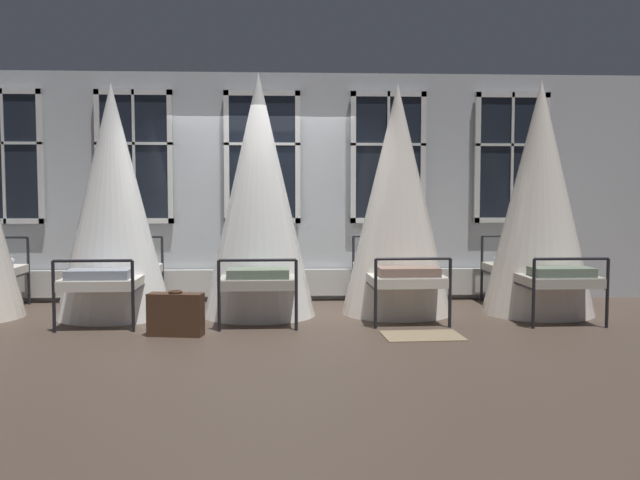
{
  "coord_description": "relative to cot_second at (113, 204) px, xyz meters",
  "views": [
    {
      "loc": [
        0.31,
        -8.35,
        1.46
      ],
      "look_at": [
        0.72,
        -0.04,
        0.9
      ],
      "focal_mm": 38.94,
      "sensor_mm": 36.0,
      "label": 1
    }
  ],
  "objects": [
    {
      "name": "rug_fourth",
      "position": [
        3.43,
        -1.35,
        -1.33
      ],
      "size": [
        0.82,
        0.6,
        0.01
      ],
      "primitive_type": "cube",
      "rotation": [
        0.0,
        0.0,
        0.04
      ],
      "color": "#8E7A5B",
      "rests_on": "ground"
    },
    {
      "name": "cot_second",
      "position": [
        0.0,
        0.0,
        0.0
      ],
      "size": [
        1.34,
        1.98,
        2.76
      ],
      "rotation": [
        0.0,
        0.0,
        1.59
      ],
      "color": "black",
      "rests_on": "ground"
    },
    {
      "name": "ground",
      "position": [
        1.73,
        0.05,
        -1.34
      ],
      "size": [
        22.38,
        22.38,
        0.0
      ],
      "primitive_type": "plane",
      "color": "#4C3D33"
    },
    {
      "name": "window_bank",
      "position": [
        1.73,
        1.1,
        -0.19
      ],
      "size": [
        7.85,
        0.1,
        2.77
      ],
      "color": "black",
      "rests_on": "ground"
    },
    {
      "name": "back_wall_with_windows",
      "position": [
        1.73,
        1.22,
        0.21
      ],
      "size": [
        12.19,
        0.1,
        3.09
      ],
      "primitive_type": "cube",
      "color": "silver",
      "rests_on": "ground"
    },
    {
      "name": "cot_fourth",
      "position": [
        3.39,
        0.06,
        0.01
      ],
      "size": [
        1.34,
        1.99,
        2.78
      ],
      "rotation": [
        0.0,
        0.0,
        1.6
      ],
      "color": "black",
      "rests_on": "ground"
    },
    {
      "name": "cot_fifth",
      "position": [
        5.11,
        -0.03,
        0.03
      ],
      "size": [
        1.34,
        1.98,
        2.83
      ],
      "rotation": [
        0.0,
        0.0,
        1.58
      ],
      "color": "black",
      "rests_on": "ground"
    },
    {
      "name": "suitcase_dark",
      "position": [
        0.91,
        -1.19,
        -1.11
      ],
      "size": [
        0.58,
        0.29,
        0.47
      ],
      "rotation": [
        0.0,
        0.0,
        -0.16
      ],
      "color": "#472D1E",
      "rests_on": "ground"
    },
    {
      "name": "cot_third",
      "position": [
        1.72,
        -0.01,
        0.07
      ],
      "size": [
        1.34,
        1.98,
        2.89
      ],
      "rotation": [
        0.0,
        0.0,
        1.59
      ],
      "color": "black",
      "rests_on": "ground"
    }
  ]
}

